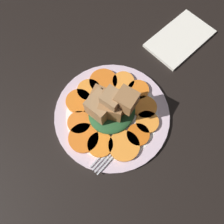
% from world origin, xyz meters
% --- Properties ---
extents(table_slab, '(1.20, 1.20, 0.02)m').
position_xyz_m(table_slab, '(0.00, 0.00, 0.01)').
color(table_slab, black).
rests_on(table_slab, ground).
extents(plate, '(0.26, 0.26, 0.01)m').
position_xyz_m(plate, '(0.00, 0.00, 0.03)').
color(plate, silver).
rests_on(plate, table_slab).
extents(carrot_slice_0, '(0.07, 0.07, 0.01)m').
position_xyz_m(carrot_slice_0, '(-0.03, -0.07, 0.04)').
color(carrot_slice_0, orange).
rests_on(carrot_slice_0, plate).
extents(carrot_slice_1, '(0.05, 0.05, 0.01)m').
position_xyz_m(carrot_slice_1, '(0.01, -0.07, 0.04)').
color(carrot_slice_1, '#D66114').
rests_on(carrot_slice_1, plate).
extents(carrot_slice_2, '(0.05, 0.05, 0.01)m').
position_xyz_m(carrot_slice_2, '(0.04, -0.07, 0.04)').
color(carrot_slice_2, orange).
rests_on(carrot_slice_2, plate).
extents(carrot_slice_3, '(0.05, 0.05, 0.01)m').
position_xyz_m(carrot_slice_3, '(0.06, -0.04, 0.04)').
color(carrot_slice_3, orange).
rests_on(carrot_slice_3, plate).
extents(carrot_slice_4, '(0.05, 0.05, 0.01)m').
position_xyz_m(carrot_slice_4, '(0.08, -0.00, 0.04)').
color(carrot_slice_4, orange).
rests_on(carrot_slice_4, plate).
extents(carrot_slice_5, '(0.05, 0.05, 0.01)m').
position_xyz_m(carrot_slice_5, '(0.07, 0.04, 0.04)').
color(carrot_slice_5, orange).
rests_on(carrot_slice_5, plate).
extents(carrot_slice_6, '(0.07, 0.07, 0.01)m').
position_xyz_m(carrot_slice_6, '(0.04, 0.07, 0.04)').
color(carrot_slice_6, orange).
rests_on(carrot_slice_6, plate).
extents(carrot_slice_7, '(0.05, 0.05, 0.01)m').
position_xyz_m(carrot_slice_7, '(0.00, 0.08, 0.04)').
color(carrot_slice_7, orange).
rests_on(carrot_slice_7, plate).
extents(carrot_slice_8, '(0.06, 0.06, 0.01)m').
position_xyz_m(carrot_slice_8, '(-0.04, 0.07, 0.04)').
color(carrot_slice_8, orange).
rests_on(carrot_slice_8, plate).
extents(carrot_slice_9, '(0.05, 0.05, 0.01)m').
position_xyz_m(carrot_slice_9, '(-0.07, 0.03, 0.04)').
color(carrot_slice_9, orange).
rests_on(carrot_slice_9, plate).
extents(carrot_slice_10, '(0.06, 0.06, 0.01)m').
position_xyz_m(carrot_slice_10, '(-0.08, -0.00, 0.04)').
color(carrot_slice_10, orange).
rests_on(carrot_slice_10, plate).
extents(carrot_slice_11, '(0.05, 0.05, 0.01)m').
position_xyz_m(carrot_slice_11, '(-0.07, -0.03, 0.04)').
color(carrot_slice_11, orange).
rests_on(carrot_slice_11, plate).
extents(center_pile, '(0.11, 0.10, 0.10)m').
position_xyz_m(center_pile, '(-0.00, 0.00, 0.07)').
color(center_pile, '#235128').
rests_on(center_pile, plate).
extents(fork, '(0.19, 0.03, 0.00)m').
position_xyz_m(fork, '(-0.02, -0.06, 0.03)').
color(fork, '#B2B2B7').
rests_on(fork, plate).
extents(napkin, '(0.17, 0.10, 0.01)m').
position_xyz_m(napkin, '(0.27, 0.03, 0.02)').
color(napkin, silver).
rests_on(napkin, table_slab).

